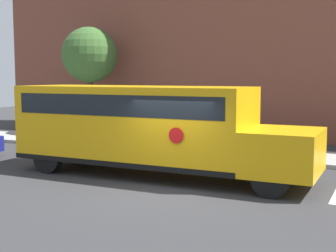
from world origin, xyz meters
The scene contains 5 objects.
ground_plane centered at (0.00, 0.00, 0.00)m, with size 60.00×60.00×0.00m, color #333335.
sidewalk_strip centered at (0.00, 6.50, 0.07)m, with size 44.00×3.00×0.15m.
building_backdrop centered at (0.00, 13.00, 6.93)m, with size 32.00×4.00×13.87m.
school_bus centered at (-1.50, 1.46, 1.64)m, with size 9.65×2.57×2.86m.
tree_near_sidewalk centered at (-8.90, 8.99, 4.24)m, with size 2.92×2.92×5.74m.
Camera 1 is at (5.53, -11.60, 3.19)m, focal length 50.00 mm.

